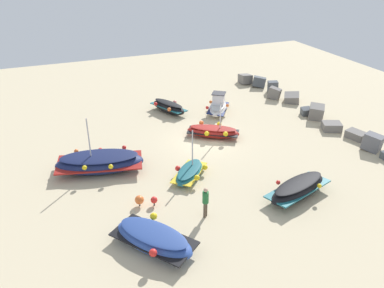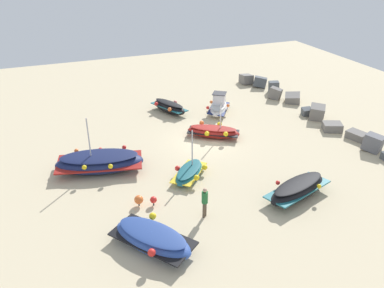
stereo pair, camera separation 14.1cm
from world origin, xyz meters
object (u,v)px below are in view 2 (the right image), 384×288
Objects in this scene: fishing_boat_6 at (298,189)px; mooring_buoy_0 at (153,200)px; fishing_boat_0 at (100,162)px; fishing_boat_1 at (213,132)px; fishing_boat_2 at (169,107)px; fishing_boat_4 at (152,238)px; mooring_buoy_1 at (139,200)px; fishing_boat_5 at (219,106)px; person_walking at (205,200)px; fishing_boat_3 at (189,172)px.

fishing_boat_6 is 7.90m from mooring_buoy_0.
fishing_boat_0 is 1.48× the size of fishing_boat_1.
fishing_boat_6 is (14.19, 2.66, 0.02)m from fishing_boat_2.
fishing_boat_6 is at bearing -21.72° from fishing_boat_0.
fishing_boat_2 is (-5.59, -1.47, 0.06)m from fishing_boat_1.
mooring_buoy_0 is (12.03, -4.94, -0.15)m from fishing_boat_2.
mooring_buoy_0 is (-3.12, 0.97, -0.15)m from fishing_boat_4.
fishing_boat_6 is 8.32× the size of mooring_buoy_0.
fishing_boat_0 is 9.15× the size of mooring_buoy_1.
fishing_boat_1 is 4.64m from fishing_boat_5.
fishing_boat_4 is 8.62m from fishing_boat_6.
fishing_boat_1 is 9.36m from person_walking.
fishing_boat_1 reaches higher than person_walking.
fishing_boat_6 is 2.61× the size of person_walking.
fishing_boat_2 is 4.09m from fishing_boat_5.
mooring_buoy_1 is at bearing -109.51° from mooring_buoy_0.
fishing_boat_0 is 8.61m from fishing_boat_1.
fishing_boat_4 is 0.97× the size of fishing_boat_6.
fishing_boat_3 is 0.70× the size of fishing_boat_4.
person_walking reaches higher than mooring_buoy_1.
fishing_boat_6 is at bearing -150.06° from fishing_boat_5.
mooring_buoy_0 is (1.94, -2.80, 0.01)m from fishing_boat_3.
person_walking is (-1.24, 3.13, 0.48)m from fishing_boat_4.
person_walking is at bearing -104.43° from fishing_boat_4.
fishing_boat_1 is 5.77m from fishing_boat_3.
fishing_boat_5 is 6.44× the size of mooring_buoy_0.
fishing_boat_0 reaches higher than mooring_buoy_1.
fishing_boat_2 is at bearing 157.68° from mooring_buoy_0.
mooring_buoy_0 is (6.44, -6.41, -0.09)m from fishing_boat_1.
fishing_boat_1 is 9.45m from mooring_buoy_1.
person_walking is 2.75× the size of mooring_buoy_1.
fishing_boat_5 is at bearing 42.02° from fishing_boat_0.
fishing_boat_2 is at bearing -41.72° from fishing_boat_1.
fishing_boat_3 is at bearing -16.00° from fishing_boat_0.
fishing_boat_4 is 3.27m from mooring_buoy_0.
fishing_boat_2 is 14.44m from fishing_boat_6.
fishing_boat_1 is 1.12× the size of fishing_boat_5.
mooring_buoy_1 is (-0.26, -0.73, 0.03)m from mooring_buoy_0.
person_walking reaches higher than fishing_boat_5.
fishing_boat_0 reaches higher than fishing_boat_3.
mooring_buoy_0 is at bearing 70.49° from mooring_buoy_1.
fishing_boat_6 is (6.87, 9.62, -0.08)m from fishing_boat_0.
fishing_boat_4 is (9.56, -7.38, 0.06)m from fishing_boat_1.
fishing_boat_0 is at bearing -8.07° from person_walking.
person_walking is at bearing 49.07° from mooring_buoy_0.
fishing_boat_6 is at bearing 131.37° from fishing_boat_1.
fishing_boat_3 is 4.90× the size of mooring_buoy_1.
fishing_boat_4 reaches higher than fishing_boat_6.
fishing_boat_0 reaches higher than fishing_boat_4.
fishing_boat_1 is 8.69m from fishing_boat_6.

